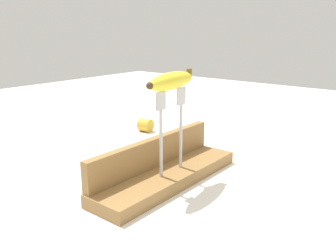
% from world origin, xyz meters
% --- Properties ---
extents(ground_plane, '(3.00, 3.00, 0.00)m').
position_xyz_m(ground_plane, '(0.00, 0.00, 0.00)').
color(ground_plane, silver).
extents(wooden_board, '(0.39, 0.10, 0.03)m').
position_xyz_m(wooden_board, '(0.00, 0.00, 0.01)').
color(wooden_board, olive).
rests_on(wooden_board, ground).
extents(board_backstop, '(0.38, 0.02, 0.06)m').
position_xyz_m(board_backstop, '(0.00, 0.04, 0.06)').
color(board_backstop, olive).
rests_on(board_backstop, wooden_board).
extents(fork_stand_center, '(0.09, 0.01, 0.18)m').
position_xyz_m(fork_stand_center, '(0.00, -0.01, 0.13)').
color(fork_stand_center, '#B2B2B7').
rests_on(fork_stand_center, wooden_board).
extents(banana_raised_center, '(0.16, 0.06, 0.04)m').
position_xyz_m(banana_raised_center, '(-0.00, -0.01, 0.22)').
color(banana_raised_center, yellow).
rests_on(banana_raised_center, fork_stand_center).
extents(banana_chunk_near, '(0.05, 0.05, 0.04)m').
position_xyz_m(banana_chunk_near, '(0.27, 0.31, 0.02)').
color(banana_chunk_near, gold).
rests_on(banana_chunk_near, ground).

